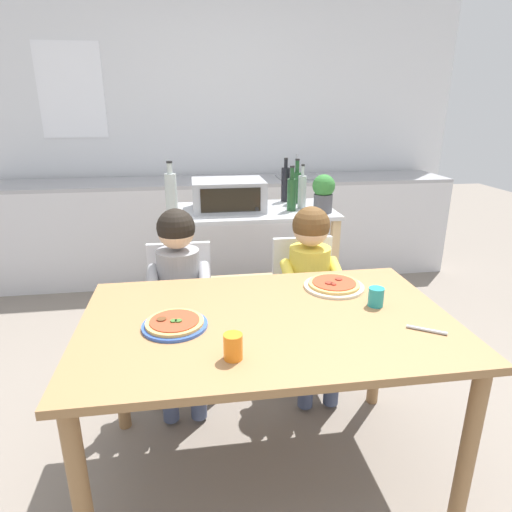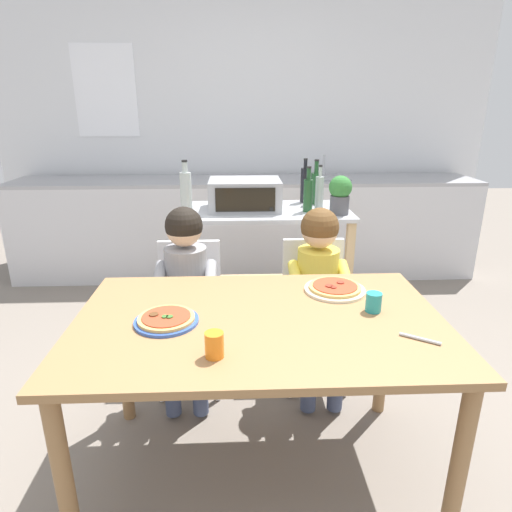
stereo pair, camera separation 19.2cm
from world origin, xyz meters
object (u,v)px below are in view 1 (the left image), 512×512
(bottle_slim_sauce, at_px, (302,191))
(dining_table, at_px, (267,339))
(kitchen_island_cart, at_px, (250,251))
(child_in_yellow_shirt, at_px, (312,277))
(potted_herb_plant, at_px, (323,192))
(dining_chair_right, at_px, (305,299))
(pizza_plate_cream, at_px, (334,285))
(toaster_oven, at_px, (228,195))
(drinking_cup_teal, at_px, (376,297))
(serving_spoon, at_px, (427,330))
(pizza_plate_blue_rimmed, at_px, (175,324))
(bottle_dark_olive_oil, at_px, (297,186))
(bottle_squat_spirits, at_px, (171,196))
(child_in_grey_shirt, at_px, (179,284))
(bottle_brown_beer, at_px, (285,184))
(bottle_clear_vinegar, at_px, (292,193))
(dining_chair_left, at_px, (181,308))
(drinking_cup_orange, at_px, (233,347))

(bottle_slim_sauce, relative_size, dining_table, 0.20)
(kitchen_island_cart, xyz_separation_m, child_in_yellow_shirt, (0.23, -0.71, 0.08))
(potted_herb_plant, distance_m, dining_chair_right, 0.72)
(kitchen_island_cart, relative_size, pizza_plate_cream, 4.10)
(toaster_oven, relative_size, potted_herb_plant, 1.91)
(potted_herb_plant, relative_size, pizza_plate_cream, 0.91)
(kitchen_island_cart, xyz_separation_m, drinking_cup_teal, (0.34, -1.27, 0.20))
(bottle_slim_sauce, height_order, dining_chair_right, bottle_slim_sauce)
(dining_table, height_order, serving_spoon, serving_spoon)
(pizza_plate_blue_rimmed, bearing_deg, child_in_yellow_shirt, 41.56)
(bottle_dark_olive_oil, xyz_separation_m, child_in_yellow_shirt, (-0.12, -0.87, -0.33))
(bottle_squat_spirits, height_order, child_in_grey_shirt, bottle_squat_spirits)
(bottle_brown_beer, distance_m, bottle_dark_olive_oil, 0.09)
(bottle_slim_sauce, relative_size, dining_chair_right, 0.36)
(bottle_squat_spirits, height_order, bottle_brown_beer, bottle_squat_spirits)
(child_in_yellow_shirt, bearing_deg, dining_table, -120.06)
(drinking_cup_teal, bearing_deg, pizza_plate_blue_rimmed, -175.57)
(bottle_slim_sauce, relative_size, pizza_plate_cream, 1.09)
(bottle_clear_vinegar, relative_size, bottle_squat_spirits, 0.83)
(bottle_clear_vinegar, height_order, potted_herb_plant, bottle_clear_vinegar)
(child_in_yellow_shirt, bearing_deg, dining_chair_left, 170.66)
(bottle_dark_olive_oil, relative_size, dining_chair_right, 0.38)
(child_in_grey_shirt, bearing_deg, bottle_clear_vinegar, 41.65)
(dining_chair_right, distance_m, drinking_cup_orange, 1.15)
(bottle_slim_sauce, height_order, child_in_grey_shirt, bottle_slim_sauce)
(bottle_clear_vinegar, height_order, dining_chair_left, bottle_clear_vinegar)
(bottle_squat_spirits, xyz_separation_m, drinking_cup_orange, (0.22, -1.36, -0.23))
(bottle_dark_olive_oil, distance_m, bottle_slim_sauce, 0.18)
(pizza_plate_cream, relative_size, drinking_cup_orange, 3.07)
(kitchen_island_cart, xyz_separation_m, dining_chair_left, (-0.46, -0.60, -0.11))
(bottle_clear_vinegar, distance_m, dining_table, 1.34)
(drinking_cup_orange, bearing_deg, bottle_dark_olive_oil, 70.27)
(potted_herb_plant, xyz_separation_m, dining_chair_left, (-0.91, -0.45, -0.53))
(bottle_brown_beer, distance_m, drinking_cup_teal, 1.51)
(drinking_cup_orange, bearing_deg, child_in_grey_shirt, 102.64)
(bottle_clear_vinegar, height_order, drinking_cup_orange, bottle_clear_vinegar)
(bottle_squat_spirits, relative_size, child_in_yellow_shirt, 0.34)
(bottle_squat_spirits, distance_m, drinking_cup_orange, 1.40)
(dining_chair_left, height_order, child_in_yellow_shirt, child_in_yellow_shirt)
(child_in_yellow_shirt, bearing_deg, bottle_brown_beer, 86.92)
(bottle_slim_sauce, bearing_deg, toaster_oven, 175.65)
(kitchen_island_cart, distance_m, pizza_plate_cream, 1.10)
(drinking_cup_teal, bearing_deg, serving_spoon, -67.52)
(bottle_clear_vinegar, distance_m, pizza_plate_blue_rimmed, 1.47)
(bottle_clear_vinegar, distance_m, bottle_slim_sauce, 0.10)
(kitchen_island_cart, relative_size, toaster_oven, 2.37)
(dining_table, distance_m, serving_spoon, 0.59)
(bottle_brown_beer, relative_size, pizza_plate_cream, 1.14)
(potted_herb_plant, xyz_separation_m, pizza_plate_blue_rimmed, (-0.91, -1.18, -0.24))
(toaster_oven, relative_size, pizza_plate_blue_rimmed, 1.91)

